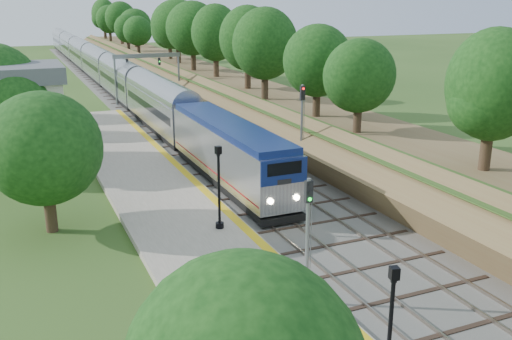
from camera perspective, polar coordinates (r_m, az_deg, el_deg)
name	(u,v)px	position (r m, az deg, el deg)	size (l,w,h in m)	color
ground	(408,329)	(24.38, 14.99, -15.11)	(320.00, 320.00, 0.00)	#2D4C19
trackbed	(137,97)	(78.46, -11.82, 7.15)	(9.50, 170.00, 0.28)	#4C4944
platform	(173,212)	(35.22, -8.26, -4.15)	(6.40, 68.00, 0.38)	gray
yellow_stripe	(217,202)	(35.93, -3.89, -3.25)	(0.55, 68.00, 0.01)	gold
embankment	(196,80)	(80.26, -6.00, 8.98)	(10.64, 170.00, 11.70)	brown
station_building	(6,118)	(46.67, -23.69, 4.76)	(8.60, 6.60, 8.00)	beige
signal_gantry	(147,65)	(73.07, -10.84, 10.29)	(8.40, 0.38, 6.20)	slate
trees_behind_platform	(57,135)	(37.51, -19.30, 3.30)	(7.82, 53.32, 7.21)	#332316
train	(99,67)	(96.05, -15.44, 9.89)	(2.91, 136.68, 4.28)	black
lamppost_mid	(389,338)	(19.23, 13.19, -16.03)	(0.44, 0.44, 4.45)	black
lamppost_far	(219,192)	(31.31, -3.72, -2.24)	(0.46, 0.46, 4.70)	black
signal_platform	(308,226)	(23.65, 5.19, -5.61)	(0.31, 0.25, 5.35)	slate
signal_farside	(302,119)	(42.68, 4.61, 5.15)	(0.36, 0.28, 6.54)	slate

